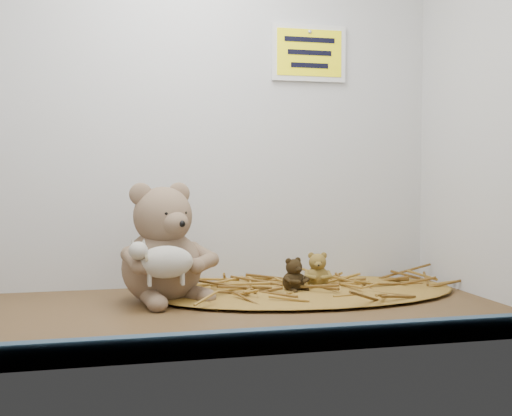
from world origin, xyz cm
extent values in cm
cube|color=#473118|center=(0.00, 0.00, 0.00)|extent=(120.00, 60.00, 0.40)
cube|color=silver|center=(0.00, 30.00, 45.00)|extent=(120.00, 0.40, 90.00)
cube|color=silver|center=(60.00, 0.00, 45.00)|extent=(0.40, 60.00, 90.00)
cube|color=#344B63|center=(0.00, -28.80, 1.80)|extent=(119.28, 2.20, 3.60)
ellipsoid|color=brown|center=(24.68, 14.53, 0.66)|extent=(67.72, 39.32, 1.31)
cube|color=#FFF00D|center=(30.00, 29.40, 55.00)|extent=(16.00, 1.20, 11.00)
camera|label=1|loc=(-17.74, -118.18, 26.04)|focal=45.00mm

